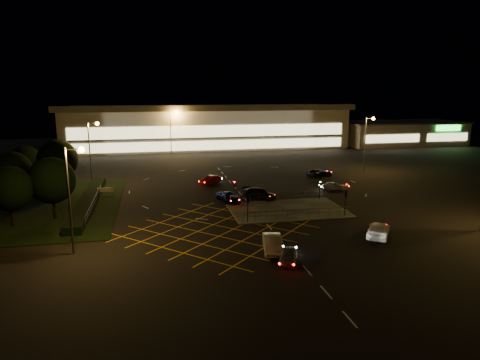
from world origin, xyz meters
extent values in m
plane|color=black|center=(0.00, 0.00, 0.00)|extent=(180.00, 180.00, 0.00)
cube|color=#4C4944|center=(2.00, -2.00, 0.06)|extent=(14.00, 9.00, 0.12)
cube|color=black|center=(-28.00, 6.00, 0.04)|extent=(18.00, 30.00, 0.08)
cube|color=black|center=(-23.00, 6.00, 0.50)|extent=(2.00, 26.00, 1.00)
cube|color=beige|center=(0.00, 62.00, 5.00)|extent=(70.00, 25.00, 10.00)
cube|color=slate|center=(0.00, 62.00, 10.20)|extent=(72.00, 26.50, 0.60)
cube|color=#FFEAA5|center=(0.00, 49.45, 5.00)|extent=(66.00, 0.20, 3.00)
cube|color=#FFEAA5|center=(0.00, 49.45, 1.80)|extent=(66.00, 0.20, 2.20)
cube|color=beige|center=(46.00, 54.00, 3.00)|extent=(18.00, 14.00, 6.00)
cube|color=slate|center=(46.00, 54.00, 6.15)|extent=(18.80, 14.80, 0.40)
cube|color=#FFEAA5|center=(46.00, 46.95, 2.60)|extent=(15.30, 0.20, 2.00)
cube|color=beige|center=(62.00, 54.00, 3.00)|extent=(14.00, 14.00, 6.00)
cube|color=slate|center=(62.00, 54.00, 6.15)|extent=(14.80, 14.80, 0.40)
cube|color=#FFEAA5|center=(62.00, 46.95, 2.60)|extent=(11.90, 0.20, 2.00)
cube|color=#19E533|center=(62.00, 46.85, 5.00)|extent=(7.00, 0.30, 1.40)
cylinder|color=slate|center=(-22.00, -12.00, 5.00)|extent=(0.20, 0.20, 10.00)
cylinder|color=slate|center=(-21.30, -12.00, 9.80)|extent=(1.40, 0.12, 0.12)
sphere|color=orange|center=(-20.60, -12.00, 9.75)|extent=(0.56, 0.56, 0.56)
cylinder|color=slate|center=(-24.00, 18.00, 5.00)|extent=(0.20, 0.20, 10.00)
cylinder|color=slate|center=(-23.30, 18.00, 9.80)|extent=(1.40, 0.12, 0.12)
sphere|color=orange|center=(-22.60, 18.00, 9.75)|extent=(0.56, 0.56, 0.56)
cylinder|color=slate|center=(24.00, 20.00, 5.00)|extent=(0.20, 0.20, 10.00)
cylinder|color=slate|center=(24.70, 20.00, 9.80)|extent=(1.40, 0.12, 0.12)
sphere|color=orange|center=(25.40, 20.00, 9.75)|extent=(0.56, 0.56, 0.56)
cylinder|color=slate|center=(-10.00, 48.00, 5.00)|extent=(0.20, 0.20, 10.00)
cylinder|color=slate|center=(-9.30, 48.00, 9.80)|extent=(1.40, 0.12, 0.12)
sphere|color=orange|center=(-8.60, 48.00, 9.75)|extent=(0.56, 0.56, 0.56)
cylinder|color=slate|center=(30.00, 50.00, 5.00)|extent=(0.20, 0.20, 10.00)
cylinder|color=slate|center=(30.70, 50.00, 9.80)|extent=(1.40, 0.12, 0.12)
sphere|color=orange|center=(31.40, 50.00, 9.75)|extent=(0.56, 0.56, 0.56)
cylinder|color=black|center=(-4.00, -6.00, 1.62)|extent=(0.10, 0.10, 3.00)
cube|color=black|center=(-4.00, -6.00, 2.82)|extent=(0.28, 0.18, 0.90)
sphere|color=#19FF33|center=(-4.00, -5.87, 2.82)|extent=(0.16, 0.16, 0.16)
cylinder|color=black|center=(8.00, -6.00, 1.62)|extent=(0.10, 0.10, 3.00)
cube|color=black|center=(8.00, -6.00, 2.82)|extent=(0.28, 0.18, 0.90)
sphere|color=#19FF33|center=(8.00, -5.87, 2.82)|extent=(0.16, 0.16, 0.16)
cylinder|color=black|center=(-4.00, 2.00, 1.62)|extent=(0.10, 0.10, 3.00)
cube|color=black|center=(-4.00, 2.00, 2.82)|extent=(0.28, 0.18, 0.90)
sphere|color=#FF0C0C|center=(-4.00, 1.87, 2.82)|extent=(0.16, 0.16, 0.16)
cylinder|color=black|center=(8.00, 2.00, 1.62)|extent=(0.10, 0.10, 3.00)
cube|color=black|center=(8.00, 2.00, 2.82)|extent=(0.28, 0.18, 0.90)
sphere|color=#19FF33|center=(8.00, 1.87, 2.82)|extent=(0.16, 0.16, 0.16)
cylinder|color=black|center=(-30.00, -2.00, 1.26)|extent=(0.36, 0.36, 2.52)
sphere|color=black|center=(-30.00, -2.00, 4.34)|extent=(5.04, 5.04, 5.04)
cylinder|color=black|center=(-32.00, 6.00, 1.35)|extent=(0.36, 0.36, 2.70)
sphere|color=black|center=(-32.00, 6.00, 4.65)|extent=(5.40, 5.40, 5.40)
cylinder|color=black|center=(-28.00, 14.00, 1.44)|extent=(0.36, 0.36, 2.88)
sphere|color=black|center=(-28.00, 14.00, 4.96)|extent=(5.76, 5.76, 5.76)
cylinder|color=black|center=(-34.00, 20.00, 1.17)|extent=(0.36, 0.36, 2.34)
sphere|color=black|center=(-34.00, 20.00, 4.03)|extent=(4.68, 4.68, 4.68)
cylinder|color=black|center=(-26.00, 0.00, 1.35)|extent=(0.36, 0.36, 2.70)
sphere|color=black|center=(-26.00, 0.00, 4.65)|extent=(5.40, 5.40, 5.40)
imported|color=silver|center=(-3.06, -17.98, 0.62)|extent=(2.71, 3.94, 1.25)
imported|color=white|center=(-3.68, -15.12, 0.77)|extent=(2.48, 4.88, 1.53)
imported|color=navy|center=(-4.48, 3.52, 0.65)|extent=(3.16, 5.03, 1.30)
imported|color=black|center=(0.04, 4.30, 0.74)|extent=(4.93, 5.17, 1.48)
imported|color=silver|center=(12.46, 7.15, 0.62)|extent=(3.84, 2.06, 1.24)
imported|color=maroon|center=(-5.36, 15.15, 0.65)|extent=(3.92, 3.63, 1.31)
imported|color=black|center=(14.21, 17.13, 0.64)|extent=(5.05, 3.35, 1.29)
imported|color=silver|center=(8.22, -13.45, 0.74)|extent=(4.59, 5.34, 1.47)
camera|label=1|loc=(-14.47, -51.88, 15.06)|focal=32.00mm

